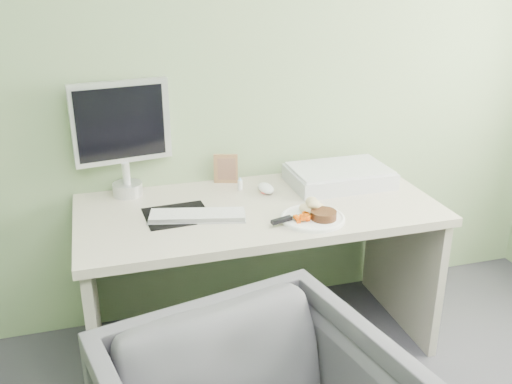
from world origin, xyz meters
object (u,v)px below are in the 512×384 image
object	(u,v)px
monitor	(122,132)
scanner	(339,177)
plate	(313,218)
desk	(258,242)

from	to	relation	value
monitor	scanner	bearing A→B (deg)	-18.32
plate	monitor	world-z (taller)	monitor
desk	plate	size ratio (longest dim) A/B	5.90
desk	plate	distance (m)	0.33
scanner	monitor	size ratio (longest dim) A/B	0.91
scanner	monitor	world-z (taller)	monitor
plate	scanner	xyz separation A→B (m)	(0.28, 0.36, 0.03)
desk	scanner	xyz separation A→B (m)	(0.46, 0.15, 0.22)
plate	monitor	xyz separation A→B (m)	(-0.73, 0.52, 0.29)
desk	scanner	world-z (taller)	scanner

